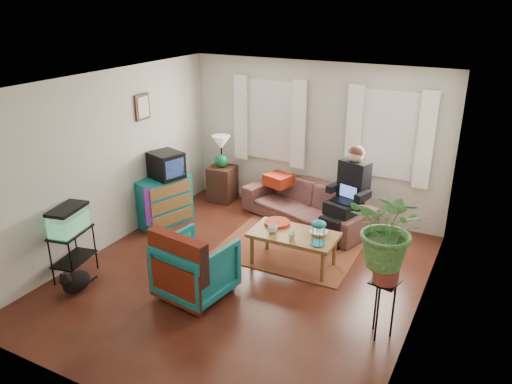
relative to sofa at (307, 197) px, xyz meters
The scene contains 31 objects.
floor 2.10m from the sofa, 92.68° to the right, with size 4.50×5.00×0.01m, color #4F2B14.
ceiling 2.98m from the sofa, 92.68° to the right, with size 4.50×5.00×0.01m, color white.
wall_back 0.98m from the sofa, 102.04° to the left, with size 4.50×0.01×2.60m, color silver.
wall_front 4.63m from the sofa, 91.21° to the right, with size 4.50×0.01×2.60m, color silver.
wall_left 3.23m from the sofa, 138.85° to the right, with size 0.01×5.00×2.60m, color silver.
wall_right 3.10m from the sofa, 43.58° to the right, with size 0.01×5.00×2.60m, color silver.
window_left 1.49m from the sofa, 154.36° to the left, with size 1.08×0.04×1.38m, color white.
window_right 1.66m from the sofa, 20.44° to the left, with size 1.08×0.04×1.38m, color white.
curtains_left 1.47m from the sofa, 158.66° to the left, with size 1.36×0.06×1.50m, color white.
curtains_right 1.64m from the sofa, 16.87° to the left, with size 1.36×0.06×1.50m, color white.
picture_frame 3.01m from the sofa, 152.56° to the right, with size 0.04×0.32×0.40m, color #3D2616.
area_rug 1.09m from the sofa, 82.14° to the right, with size 2.00×1.60×0.01m, color brown.
sofa is the anchor object (origin of this frame).
seated_person 0.84m from the sofa, 17.14° to the right, with size 0.56×0.69×1.34m, color black, non-canonical shape.
side_table 1.76m from the sofa, behind, with size 0.45×0.45×0.65m, color #3D2C17.
table_lamp 1.82m from the sofa, behind, with size 0.34×0.34×0.60m, color white, non-canonical shape.
dresser 2.38m from the sofa, 151.18° to the right, with size 0.44×0.88×0.80m, color #105E62.
crt_tv 2.37m from the sofa, 152.37° to the right, with size 0.49×0.44×0.42m, color black.
aquarium_stand 3.73m from the sofa, 124.15° to the right, with size 0.34×0.61×0.68m, color black.
aquarium 3.76m from the sofa, 124.15° to the right, with size 0.30×0.55×0.36m, color #7FD899.
black_cat 3.82m from the sofa, 118.27° to the right, with size 0.27×0.41×0.35m, color black.
armchair 2.71m from the sofa, 98.65° to the right, with size 0.82×0.77×0.84m, color #125E6F.
serape_throw 3.04m from the sofa, 98.54° to the right, with size 0.85×0.20×0.69m, color #9E0A0A.
coffee_table 1.49m from the sofa, 75.17° to the right, with size 1.20×0.65×0.50m, color brown.
cup_a 1.55m from the sofa, 85.99° to the right, with size 0.14×0.14×0.11m, color white.
cup_b 1.69m from the sofa, 74.96° to the right, with size 0.11×0.11×0.10m, color beige.
bowl 1.49m from the sofa, 61.86° to the right, with size 0.24×0.24×0.06m, color white.
snack_tray 1.28m from the sofa, 87.80° to the right, with size 0.37×0.37×0.04m, color #B21414.
birdcage 1.79m from the sofa, 63.36° to the right, with size 0.20×0.20×0.35m, color #115B6B, non-canonical shape.
plant_stand 3.07m from the sofa, 52.25° to the right, with size 0.30×0.30×0.70m, color black.
potted_plant 3.16m from the sofa, 52.25° to the right, with size 0.80×0.69×0.89m, color #599947.
Camera 1 is at (2.89, -5.12, 3.57)m, focal length 35.00 mm.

